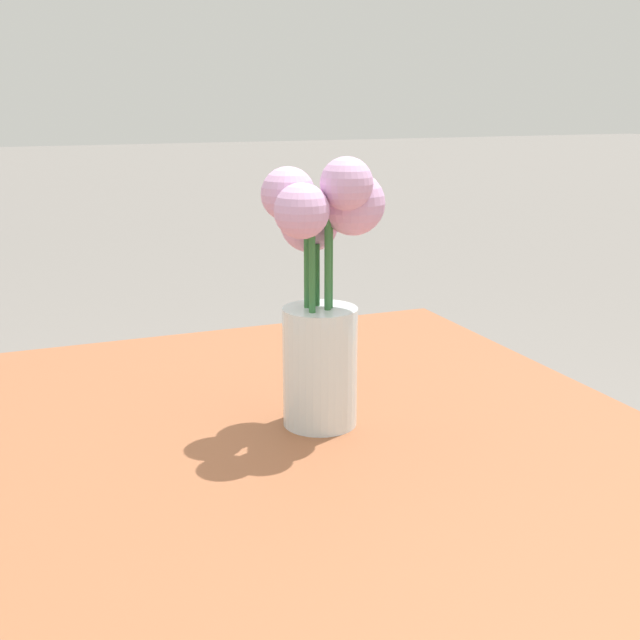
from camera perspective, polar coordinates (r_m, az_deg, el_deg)
table_front at (r=0.93m, az=-0.96°, el=-14.16°), size 0.81×0.90×0.72m
flower_vase at (r=0.87m, az=0.04°, el=1.54°), size 0.13×0.13×0.30m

